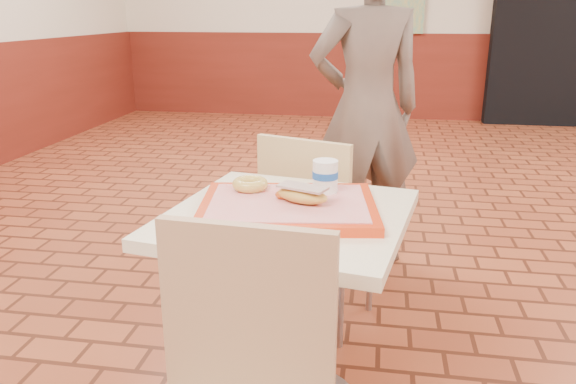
% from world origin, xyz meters
% --- Properties ---
extents(corridor_doorway, '(1.60, 0.22, 2.20)m').
position_xyz_m(corridor_doorway, '(1.20, 4.88, 1.10)').
color(corridor_doorway, black).
rests_on(corridor_doorway, ground).
extents(main_table, '(0.67, 0.67, 0.70)m').
position_xyz_m(main_table, '(-1.04, -0.44, 0.47)').
color(main_table, '#EFE9C0').
rests_on(main_table, ground).
extents(chair_main_back, '(0.48, 0.48, 0.82)m').
position_xyz_m(chair_main_back, '(-1.02, 0.11, 0.45)').
color(chair_main_back, '#DDC485').
rests_on(chair_main_back, ground).
extents(customer, '(0.68, 0.57, 1.60)m').
position_xyz_m(customer, '(-0.86, 0.82, 0.80)').
color(customer, '#685A50').
rests_on(customer, ground).
extents(serving_tray, '(0.50, 0.39, 0.03)m').
position_xyz_m(serving_tray, '(-1.04, -0.44, 0.72)').
color(serving_tray, red).
rests_on(serving_tray, main_table).
extents(ring_donut, '(0.13, 0.13, 0.03)m').
position_xyz_m(ring_donut, '(-1.17, -0.35, 0.75)').
color(ring_donut, gold).
rests_on(ring_donut, serving_tray).
extents(long_john_donut, '(0.17, 0.13, 0.05)m').
position_xyz_m(long_john_donut, '(-1.00, -0.44, 0.76)').
color(long_john_donut, gold).
rests_on(long_john_donut, serving_tray).
extents(paper_cup, '(0.08, 0.08, 0.10)m').
position_xyz_m(paper_cup, '(-0.94, -0.33, 0.78)').
color(paper_cup, white).
rests_on(paper_cup, serving_tray).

